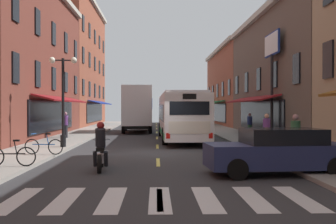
{
  "coord_description": "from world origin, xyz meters",
  "views": [
    {
      "loc": [
        -0.09,
        -19.6,
        2.14
      ],
      "look_at": [
        0.67,
        6.03,
        1.87
      ],
      "focal_mm": 44.09,
      "sensor_mm": 36.0,
      "label": 1
    }
  ],
  "objects": [
    {
      "name": "street_lamp_twin",
      "position": [
        -4.81,
        1.53,
        2.69
      ],
      "size": [
        1.42,
        0.32,
        4.57
      ],
      "color": "black",
      "rests_on": "sidewalk_left"
    },
    {
      "name": "sedan_mid",
      "position": [
        -1.66,
        24.46,
        0.67
      ],
      "size": [
        1.95,
        4.4,
        1.29
      ],
      "color": "silver",
      "rests_on": "ground"
    },
    {
      "name": "sidewalk_left",
      "position": [
        -5.9,
        0.0,
        0.07
      ],
      "size": [
        3.0,
        80.0,
        0.14
      ],
      "primitive_type": "cube",
      "color": "gray",
      "rests_on": "ground"
    },
    {
      "name": "pedestrian_far",
      "position": [
        5.19,
        -4.22,
        1.04
      ],
      "size": [
        0.36,
        0.36,
        1.75
      ],
      "rotation": [
        0.0,
        0.0,
        4.81
      ],
      "color": "black",
      "rests_on": "sidewalk_right"
    },
    {
      "name": "billboard_sign",
      "position": [
        7.05,
        5.53,
        5.17
      ],
      "size": [
        0.4,
        2.94,
        6.6
      ],
      "color": "black",
      "rests_on": "sidewalk_right"
    },
    {
      "name": "pedestrian_near",
      "position": [
        -6.07,
        7.97,
        1.05
      ],
      "size": [
        0.52,
        0.41,
        1.72
      ],
      "rotation": [
        0.0,
        0.0,
        1.9
      ],
      "color": "black",
      "rests_on": "sidewalk_left"
    },
    {
      "name": "transit_bus",
      "position": [
        1.53,
        7.45,
        1.62
      ],
      "size": [
        2.79,
        12.02,
        3.07
      ],
      "color": "white",
      "rests_on": "ground"
    },
    {
      "name": "ground_plane",
      "position": [
        0.0,
        0.0,
        -0.05
      ],
      "size": [
        34.8,
        80.0,
        0.1
      ],
      "primitive_type": "cube",
      "color": "#333335"
    },
    {
      "name": "box_truck",
      "position": [
        -1.69,
        16.0,
        2.01
      ],
      "size": [
        2.66,
        7.54,
        3.92
      ],
      "color": "black",
      "rests_on": "ground"
    },
    {
      "name": "bicycle_near",
      "position": [
        -5.02,
        -5.49,
        0.5
      ],
      "size": [
        1.71,
        0.48,
        0.91
      ],
      "color": "black",
      "rests_on": "sidewalk_left"
    },
    {
      "name": "bicycle_mid",
      "position": [
        -4.86,
        -1.91,
        0.5
      ],
      "size": [
        1.7,
        0.48,
        0.91
      ],
      "color": "black",
      "rests_on": "sidewalk_left"
    },
    {
      "name": "pedestrian_rear",
      "position": [
        6.67,
        9.8,
        0.95
      ],
      "size": [
        0.36,
        0.36,
        1.6
      ],
      "rotation": [
        0.0,
        0.0,
        4.32
      ],
      "color": "#33663F",
      "rests_on": "sidewalk_right"
    },
    {
      "name": "pedestrian_mid",
      "position": [
        5.39,
        0.58,
        1.01
      ],
      "size": [
        0.36,
        0.36,
        1.7
      ],
      "rotation": [
        0.0,
        0.0,
        2.93
      ],
      "color": "#B29947",
      "rests_on": "sidewalk_right"
    },
    {
      "name": "sidewalk_right",
      "position": [
        5.9,
        0.0,
        0.07
      ],
      "size": [
        3.0,
        80.0,
        0.14
      ],
      "primitive_type": "cube",
      "color": "gray",
      "rests_on": "ground"
    },
    {
      "name": "crosswalk_near",
      "position": [
        0.0,
        -10.0,
        0.0
      ],
      "size": [
        7.1,
        2.8,
        0.01
      ],
      "color": "silver",
      "rests_on": "ground"
    },
    {
      "name": "sedan_near",
      "position": [
        3.81,
        -6.59,
        0.75
      ],
      "size": [
        4.59,
        2.22,
        1.47
      ],
      "color": "navy",
      "rests_on": "ground"
    },
    {
      "name": "motorcycle_rider",
      "position": [
        -1.97,
        -5.5,
        0.71
      ],
      "size": [
        0.62,
        2.07,
        1.66
      ],
      "color": "black",
      "rests_on": "ground"
    },
    {
      "name": "lane_centre_dashes",
      "position": [
        0.0,
        -0.25,
        0.0
      ],
      "size": [
        0.14,
        73.9,
        0.01
      ],
      "color": "#DBCC4C",
      "rests_on": "ground"
    }
  ]
}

